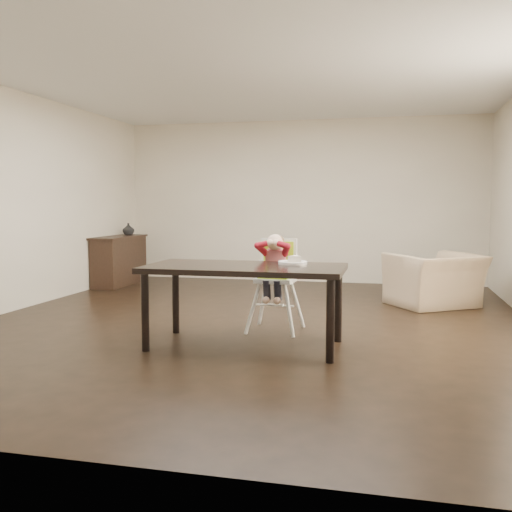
{
  "coord_description": "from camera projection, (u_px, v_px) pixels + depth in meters",
  "views": [
    {
      "loc": [
        1.48,
        -6.02,
        1.31
      ],
      "look_at": [
        0.19,
        -0.57,
        0.8
      ],
      "focal_mm": 40.0,
      "sensor_mm": 36.0,
      "label": 1
    }
  ],
  "objects": [
    {
      "name": "armchair",
      "position": [
        435.0,
        271.0,
        7.27
      ],
      "size": [
        1.23,
        1.14,
        0.9
      ],
      "primitive_type": "imported",
      "rotation": [
        0.0,
        0.0,
        3.74
      ],
      "color": "tan",
      "rests_on": "ground"
    },
    {
      "name": "vase",
      "position": [
        128.0,
        229.0,
        9.51
      ],
      "size": [
        0.21,
        0.21,
        0.19
      ],
      "primitive_type": "imported",
      "rotation": [
        0.0,
        0.0,
        -0.07
      ],
      "color": "#99999E",
      "rests_on": "sideboard"
    },
    {
      "name": "room_walls",
      "position": [
        251.0,
        153.0,
        6.13
      ],
      "size": [
        6.02,
        7.02,
        2.71
      ],
      "color": "beige",
      "rests_on": "ground"
    },
    {
      "name": "dining_table",
      "position": [
        245.0,
        274.0,
        5.2
      ],
      "size": [
        1.8,
        0.9,
        0.75
      ],
      "color": "black",
      "rests_on": "ground"
    },
    {
      "name": "sideboard",
      "position": [
        119.0,
        260.0,
        9.21
      ],
      "size": [
        0.44,
        1.26,
        0.79
      ],
      "color": "black",
      "rests_on": "ground"
    },
    {
      "name": "plate",
      "position": [
        294.0,
        261.0,
        5.31
      ],
      "size": [
        0.35,
        0.35,
        0.08
      ],
      "rotation": [
        0.0,
        0.0,
        -0.38
      ],
      "color": "white",
      "rests_on": "dining_table"
    },
    {
      "name": "ground",
      "position": [
        251.0,
        323.0,
        6.3
      ],
      "size": [
        7.0,
        7.0,
        0.0
      ],
      "primitive_type": "plane",
      "color": "black",
      "rests_on": "ground"
    },
    {
      "name": "high_chair",
      "position": [
        276.0,
        263.0,
        5.87
      ],
      "size": [
        0.44,
        0.44,
        1.0
      ],
      "rotation": [
        0.0,
        0.0,
        -0.06
      ],
      "color": "white",
      "rests_on": "ground"
    }
  ]
}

